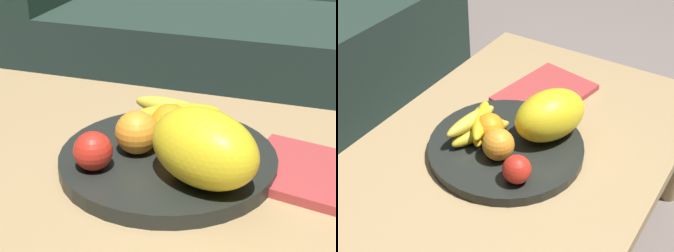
% 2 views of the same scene
% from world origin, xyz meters
% --- Properties ---
extents(coffee_table, '(1.15, 0.67, 0.39)m').
position_xyz_m(coffee_table, '(0.00, 0.00, 0.35)').
color(coffee_table, tan).
rests_on(coffee_table, ground_plane).
extents(fruit_bowl, '(0.36, 0.36, 0.03)m').
position_xyz_m(fruit_bowl, '(0.05, 0.01, 0.41)').
color(fruit_bowl, black).
rests_on(fruit_bowl, coffee_table).
extents(melon_large_front, '(0.21, 0.18, 0.12)m').
position_xyz_m(melon_large_front, '(0.13, -0.06, 0.48)').
color(melon_large_front, yellow).
rests_on(melon_large_front, fruit_bowl).
extents(orange_front, '(0.07, 0.07, 0.07)m').
position_xyz_m(orange_front, '(0.04, 0.05, 0.45)').
color(orange_front, orange).
rests_on(orange_front, fruit_bowl).
extents(orange_left, '(0.07, 0.07, 0.07)m').
position_xyz_m(orange_left, '(0.00, -0.00, 0.45)').
color(orange_left, orange).
rests_on(orange_left, fruit_bowl).
extents(apple_front, '(0.06, 0.06, 0.06)m').
position_xyz_m(apple_front, '(-0.04, -0.07, 0.45)').
color(apple_front, red).
rests_on(apple_front, fruit_bowl).
extents(banana_bunch, '(0.17, 0.12, 0.06)m').
position_xyz_m(banana_bunch, '(0.04, 0.08, 0.45)').
color(banana_bunch, gold).
rests_on(banana_bunch, fruit_bowl).
extents(magazine, '(0.28, 0.22, 0.02)m').
position_xyz_m(magazine, '(0.30, 0.05, 0.40)').
color(magazine, '#B53C3C').
rests_on(magazine, coffee_table).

